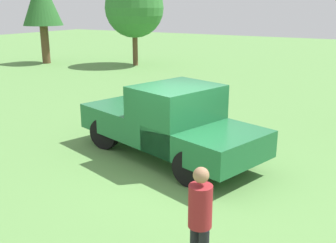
# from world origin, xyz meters

# --- Properties ---
(ground_plane) EXTENTS (80.00, 80.00, 0.00)m
(ground_plane) POSITION_xyz_m (0.00, 0.00, 0.00)
(ground_plane) COLOR #5B8C47
(pickup_truck) EXTENTS (5.21, 3.21, 1.82)m
(pickup_truck) POSITION_xyz_m (-0.64, 0.77, 0.95)
(pickup_truck) COLOR black
(pickup_truck) RESTS_ON ground_plane
(person_bystander) EXTENTS (0.43, 0.43, 1.63)m
(person_bystander) POSITION_xyz_m (1.89, -2.89, 0.91)
(person_bystander) COLOR black
(person_bystander) RESTS_ON ground_plane
(tree_back_left) EXTENTS (2.45, 2.45, 5.53)m
(tree_back_left) POSITION_xyz_m (-15.80, 10.97, 3.86)
(tree_back_left) COLOR brown
(tree_back_left) RESTS_ON ground_plane
(tree_back_right) EXTENTS (3.53, 3.53, 5.21)m
(tree_back_right) POSITION_xyz_m (-10.34, 13.13, 3.43)
(tree_back_right) COLOR brown
(tree_back_right) RESTS_ON ground_plane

